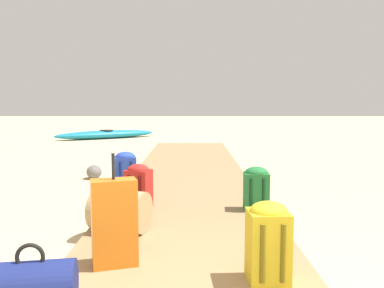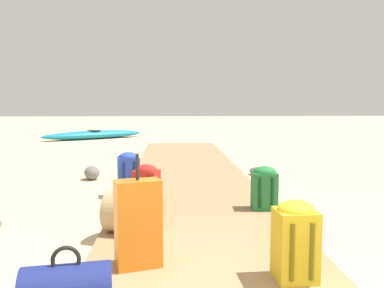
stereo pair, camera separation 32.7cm
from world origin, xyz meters
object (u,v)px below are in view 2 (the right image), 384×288
at_px(backpack_green, 264,187).
at_px(kayak, 94,135).
at_px(backpack_red, 146,185).
at_px(suitcase_orange, 138,224).
at_px(backpack_blue, 129,171).
at_px(backpack_yellow, 295,238).
at_px(duffel_bag_tan, 134,212).

xyz_separation_m(backpack_green, kayak, (-3.73, 9.74, -0.19)).
height_order(backpack_red, kayak, backpack_red).
height_order(suitcase_orange, kayak, suitcase_orange).
relative_size(backpack_blue, kayak, 0.16).
relative_size(suitcase_orange, backpack_red, 1.66).
distance_m(backpack_blue, suitcase_orange, 2.62).
relative_size(backpack_blue, backpack_green, 1.09).
bearing_deg(kayak, backpack_yellow, -73.09).
height_order(backpack_blue, backpack_red, backpack_blue).
relative_size(backpack_blue, backpack_yellow, 0.97).
relative_size(backpack_red, kayak, 0.15).
distance_m(backpack_red, kayak, 9.94).
distance_m(backpack_blue, backpack_red, 0.98).
distance_m(duffel_bag_tan, backpack_red, 0.87).
xyz_separation_m(suitcase_orange, kayak, (-2.43, 11.31, -0.26)).
distance_m(backpack_green, kayak, 10.43).
bearing_deg(suitcase_orange, duffel_bag_tan, 97.38).
relative_size(backpack_green, backpack_red, 0.97).
height_order(suitcase_orange, backpack_green, suitcase_orange).
distance_m(suitcase_orange, backpack_yellow, 1.12).
height_order(backpack_yellow, kayak, backpack_yellow).
height_order(suitcase_orange, backpack_red, suitcase_orange).
distance_m(backpack_blue, kayak, 8.96).
bearing_deg(backpack_blue, duffel_bag_tan, -82.52).
height_order(backpack_blue, backpack_yellow, backpack_yellow).
xyz_separation_m(duffel_bag_tan, backpack_red, (0.06, 0.86, 0.07)).
height_order(duffel_bag_tan, backpack_red, backpack_red).
distance_m(suitcase_orange, backpack_red, 1.67).
bearing_deg(backpack_yellow, kayak, 106.91).
bearing_deg(backpack_yellow, backpack_green, 83.53).
distance_m(suitcase_orange, duffel_bag_tan, 0.82).
distance_m(backpack_blue, duffel_bag_tan, 1.81).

